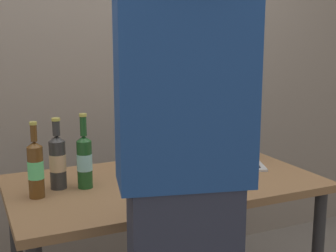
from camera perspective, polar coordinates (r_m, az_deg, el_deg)
The scene contains 8 objects.
desk at distance 2.13m, azimuth -0.47°, elevation -9.07°, with size 1.39×0.79×0.77m.
laptop at distance 2.39m, azimuth 7.24°, elevation -3.34°, with size 0.46×0.46×0.23m.
beer_bottle_dark at distance 2.00m, azimuth -13.75°, elevation -4.25°, with size 0.07×0.07×0.31m.
beer_bottle_brown at distance 1.99m, azimuth -10.49°, elevation -4.22°, with size 0.07×0.07×0.33m.
beer_bottle_green at distance 1.91m, azimuth -16.36°, elevation -5.10°, with size 0.06×0.06×0.31m.
person_figure at distance 1.46m, azimuth 1.96°, elevation -8.16°, with size 0.46×0.36×1.80m.
coffee_mug at distance 2.14m, azimuth -4.11°, elevation -5.02°, with size 0.12×0.08×0.10m.
back_wall at distance 2.73m, azimuth -7.26°, elevation 8.62°, with size 6.00×0.10×2.60m, color gray.
Camera 1 is at (-0.81, -1.83, 1.41)m, focal length 48.32 mm.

